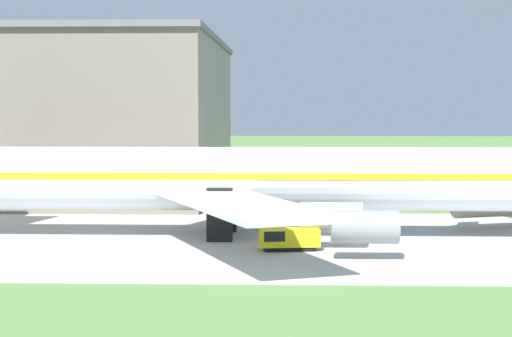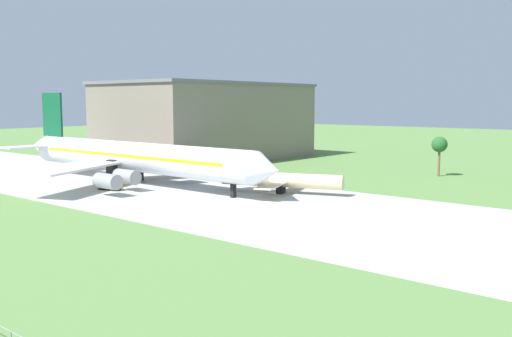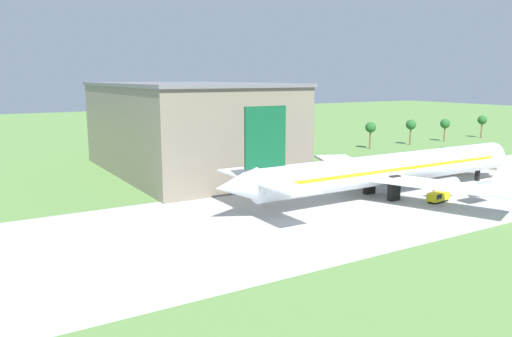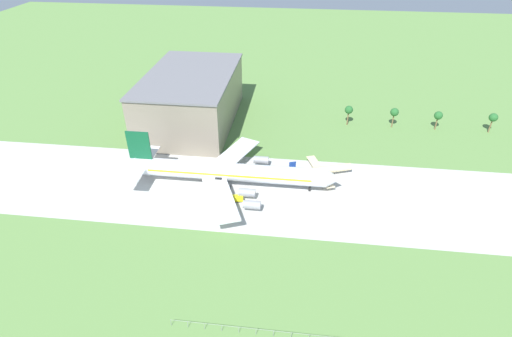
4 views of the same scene
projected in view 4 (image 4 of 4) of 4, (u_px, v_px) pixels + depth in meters
name	position (u px, v px, depth m)	size (l,w,h in m)	color
ground_plane	(334.00, 197.00, 135.19)	(600.00, 600.00, 0.00)	#5B8442
taxiway_strip	(334.00, 197.00, 135.18)	(320.00, 44.00, 0.02)	#B2B2AD
jet_airliner	(226.00, 172.00, 137.86)	(78.84, 53.44, 19.25)	silver
regional_aircraft	(320.00, 171.00, 144.00)	(23.05, 21.02, 7.68)	beige
baggage_tug	(235.00, 198.00, 132.62)	(5.50, 2.77, 1.96)	black
terminal_building	(192.00, 98.00, 176.54)	(36.72, 61.20, 22.65)	slate
palm_tree_row	(418.00, 114.00, 173.10)	(64.27, 3.60, 9.16)	brown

